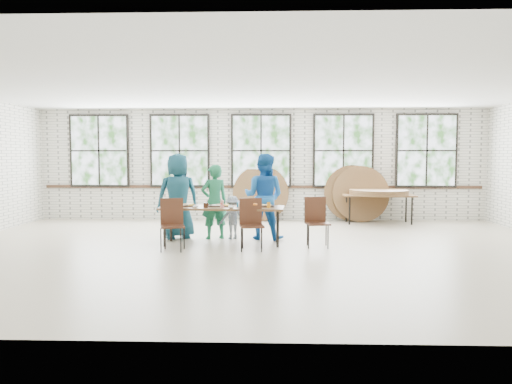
# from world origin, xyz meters

# --- Properties ---
(room) EXTENTS (12.00, 12.00, 12.00)m
(room) POSITION_xyz_m (0.00, 4.44, 1.83)
(room) COLOR #BAAD94
(room) RESTS_ON ground
(dining_table) EXTENTS (2.44, 0.93, 0.74)m
(dining_table) POSITION_xyz_m (-0.67, 0.67, 0.69)
(dining_table) COLOR brown
(dining_table) RESTS_ON ground
(chair_near_left) EXTENTS (0.51, 0.50, 0.95)m
(chair_near_left) POSITION_xyz_m (-1.53, 0.05, 0.56)
(chair_near_left) COLOR #472617
(chair_near_left) RESTS_ON ground
(chair_near_right) EXTENTS (0.48, 0.47, 0.95)m
(chair_near_right) POSITION_xyz_m (-0.08, 0.13, 0.56)
(chair_near_right) COLOR #472617
(chair_near_right) RESTS_ON ground
(chair_spare) EXTENTS (0.48, 0.47, 0.95)m
(chair_spare) POSITION_xyz_m (1.15, 0.50, 0.56)
(chair_spare) COLOR #472617
(chair_spare) RESTS_ON ground
(adult_teal) EXTENTS (1.03, 0.87, 1.79)m
(adult_teal) POSITION_xyz_m (-1.67, 1.32, 0.89)
(adult_teal) COLOR #1A5564
(adult_teal) RESTS_ON ground
(adult_green) EXTENTS (0.67, 0.57, 1.56)m
(adult_green) POSITION_xyz_m (-0.90, 1.32, 0.78)
(adult_green) COLOR #1D7048
(adult_green) RESTS_ON ground
(toddler) EXTENTS (0.67, 0.54, 0.90)m
(toddler) POSITION_xyz_m (-0.52, 1.32, 0.45)
(toddler) COLOR #152A41
(toddler) RESTS_ON ground
(adult_blue) EXTENTS (1.03, 0.90, 1.78)m
(adult_blue) POSITION_xyz_m (0.13, 1.32, 0.89)
(adult_blue) COLOR #185CAD
(adult_blue) RESTS_ON ground
(storage_table) EXTENTS (1.81, 0.78, 0.74)m
(storage_table) POSITION_xyz_m (3.04, 3.87, 0.69)
(storage_table) COLOR brown
(storage_table) RESTS_ON ground
(tabletop_clutter) EXTENTS (1.98, 0.62, 0.11)m
(tabletop_clutter) POSITION_xyz_m (-0.55, 0.63, 0.77)
(tabletop_clutter) COLOR black
(tabletop_clutter) RESTS_ON dining_table
(round_tops_stacked) EXTENTS (1.50, 1.50, 0.13)m
(round_tops_stacked) POSITION_xyz_m (3.04, 3.87, 0.80)
(round_tops_stacked) COLOR brown
(round_tops_stacked) RESTS_ON storage_table
(round_tops_leaning) EXTENTS (4.15, 0.45, 1.49)m
(round_tops_leaning) POSITION_xyz_m (1.69, 4.26, 0.74)
(round_tops_leaning) COLOR brown
(round_tops_leaning) RESTS_ON ground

